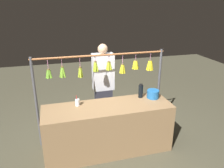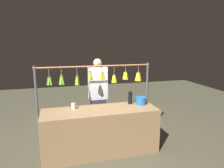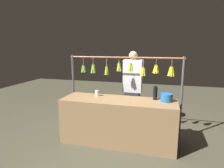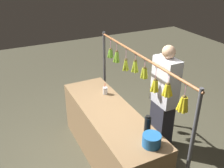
# 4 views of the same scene
# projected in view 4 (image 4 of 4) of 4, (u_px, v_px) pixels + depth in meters

# --- Properties ---
(ground_plane) EXTENTS (12.00, 12.00, 0.00)m
(ground_plane) POSITION_uv_depth(u_px,v_px,m) (110.00, 157.00, 3.85)
(ground_plane) COLOR #484533
(market_counter) EXTENTS (2.09, 0.66, 0.83)m
(market_counter) POSITION_uv_depth(u_px,v_px,m) (110.00, 135.00, 3.67)
(market_counter) COLOR olive
(market_counter) RESTS_ON ground
(display_rack) EXTENTS (2.29, 0.13, 1.61)m
(display_rack) POSITION_uv_depth(u_px,v_px,m) (140.00, 83.00, 3.45)
(display_rack) COLOR #4C4C51
(display_rack) RESTS_ON ground
(water_bottle) EXTENTS (0.08, 0.08, 0.25)m
(water_bottle) POSITION_uv_depth(u_px,v_px,m) (147.00, 125.00, 2.99)
(water_bottle) COLOR black
(water_bottle) RESTS_ON market_counter
(blue_bucket) EXTENTS (0.21, 0.21, 0.14)m
(blue_bucket) POSITION_uv_depth(u_px,v_px,m) (152.00, 140.00, 2.82)
(blue_bucket) COLOR #2161A7
(blue_bucket) RESTS_ON market_counter
(drink_cup) EXTENTS (0.07, 0.07, 0.18)m
(drink_cup) POSITION_uv_depth(u_px,v_px,m) (105.00, 91.00, 3.89)
(drink_cup) COLOR silver
(drink_cup) RESTS_ON market_counter
(vendor_person) EXTENTS (0.40, 0.22, 1.69)m
(vendor_person) POSITION_uv_depth(u_px,v_px,m) (163.00, 101.00, 3.70)
(vendor_person) COLOR #2D2D38
(vendor_person) RESTS_ON ground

